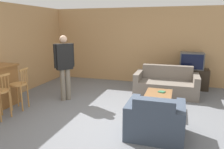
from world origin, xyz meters
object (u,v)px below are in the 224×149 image
object	(u,v)px
bar_chair_mid	(0,95)
couch_far	(166,85)
armchair_near	(155,121)
tv_unit	(190,79)
person_by_window	(64,64)
bar_chair_far	(19,87)
tv	(192,61)
coffee_table	(158,96)
book_on_table	(162,92)

from	to	relation	value
bar_chair_mid	couch_far	bearing A→B (deg)	40.45
armchair_near	tv_unit	size ratio (longest dim) A/B	0.94
bar_chair_mid	person_by_window	distance (m)	1.75
bar_chair_far	tv	world-z (taller)	tv
armchair_near	tv	world-z (taller)	tv
couch_far	armchair_near	bearing A→B (deg)	-90.62
bar_chair_mid	couch_far	xyz separation A→B (m)	(3.31, 2.82, -0.25)
coffee_table	person_by_window	size ratio (longest dim) A/B	0.51
couch_far	tv_unit	world-z (taller)	couch_far
bar_chair_mid	book_on_table	distance (m)	3.66
bar_chair_far	armchair_near	world-z (taller)	bar_chair_far
book_on_table	person_by_window	xyz separation A→B (m)	(-2.54, -0.12, 0.57)
book_on_table	person_by_window	size ratio (longest dim) A/B	0.11
bar_chair_far	book_on_table	xyz separation A→B (m)	(3.27, 1.03, -0.12)
couch_far	coffee_table	bearing A→B (deg)	-94.24
coffee_table	book_on_table	size ratio (longest dim) A/B	4.88
tv	person_by_window	world-z (taller)	person_by_window
couch_far	book_on_table	xyz separation A→B (m)	(-0.04, -1.18, 0.13)
couch_far	book_on_table	bearing A→B (deg)	-91.70
bar_chair_mid	tv_unit	bearing A→B (deg)	42.75
tv_unit	book_on_table	world-z (taller)	tv_unit
armchair_near	person_by_window	world-z (taller)	person_by_window
couch_far	tv_unit	size ratio (longest dim) A/B	1.65
armchair_near	tv_unit	bearing A→B (deg)	78.23
bar_chair_far	coffee_table	xyz separation A→B (m)	(3.21, 0.90, -0.20)
bar_chair_mid	tv	distance (m)	5.47
coffee_table	bar_chair_far	bearing A→B (deg)	-164.28
bar_chair_far	couch_far	distance (m)	3.99
person_by_window	couch_far	bearing A→B (deg)	26.74
couch_far	tv	bearing A→B (deg)	51.53
armchair_near	coffee_table	world-z (taller)	armchair_near
bar_chair_mid	tv_unit	xyz separation A→B (m)	(4.01, 3.71, -0.23)
bar_chair_mid	bar_chair_far	distance (m)	0.61
armchair_near	person_by_window	bearing A→B (deg)	152.64
person_by_window	tv	bearing A→B (deg)	33.63
tv_unit	bar_chair_mid	bearing A→B (deg)	-137.25
tv_unit	book_on_table	size ratio (longest dim) A/B	5.89
coffee_table	tv_unit	bearing A→B (deg)	70.01
tv	book_on_table	xyz separation A→B (m)	(-0.74, -2.06, -0.48)
coffee_table	bar_chair_mid	bearing A→B (deg)	-154.80
bar_chair_far	couch_far	bearing A→B (deg)	33.78
bar_chair_mid	armchair_near	size ratio (longest dim) A/B	0.98
couch_far	bar_chair_mid	bearing A→B (deg)	-139.55
bar_chair_mid	armchair_near	xyz separation A→B (m)	(3.28, 0.20, -0.25)
bar_chair_far	armchair_near	xyz separation A→B (m)	(3.28, -0.40, -0.25)
bar_chair_mid	book_on_table	size ratio (longest dim) A/B	5.44
armchair_near	coffee_table	bearing A→B (deg)	93.02
bar_chair_far	tv_unit	distance (m)	5.07
bar_chair_far	bar_chair_mid	bearing A→B (deg)	-89.99
tv	book_on_table	size ratio (longest dim) A/B	3.88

